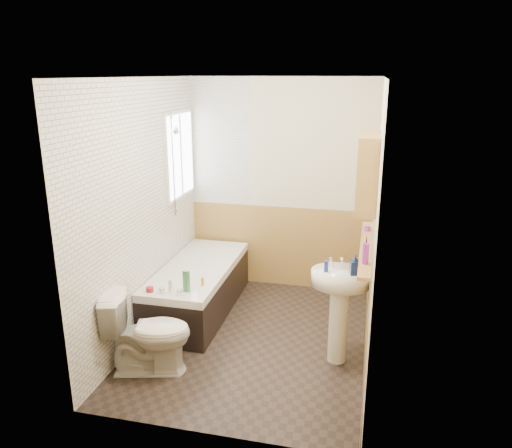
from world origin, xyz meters
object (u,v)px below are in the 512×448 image
object	(u,v)px
sink	(339,297)
pine_shelf	(366,247)
medicine_cabinet	(368,171)
bathtub	(198,287)
toilet	(148,333)

from	to	relation	value
sink	pine_shelf	world-z (taller)	pine_shelf
pine_shelf	medicine_cabinet	size ratio (longest dim) A/B	2.10
sink	pine_shelf	xyz separation A→B (m)	(0.20, 0.04, 0.47)
pine_shelf	medicine_cabinet	world-z (taller)	medicine_cabinet
bathtub	pine_shelf	bearing A→B (deg)	-19.61
pine_shelf	sink	bearing A→B (deg)	-168.15
toilet	medicine_cabinet	distance (m)	2.33
bathtub	pine_shelf	world-z (taller)	pine_shelf
bathtub	toilet	size ratio (longest dim) A/B	2.29
bathtub	sink	size ratio (longest dim) A/B	1.72
sink	medicine_cabinet	size ratio (longest dim) A/B	1.44
bathtub	sink	distance (m)	1.74
toilet	bathtub	bearing A→B (deg)	-15.77
bathtub	sink	world-z (taller)	sink
medicine_cabinet	sink	bearing A→B (deg)	-156.45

